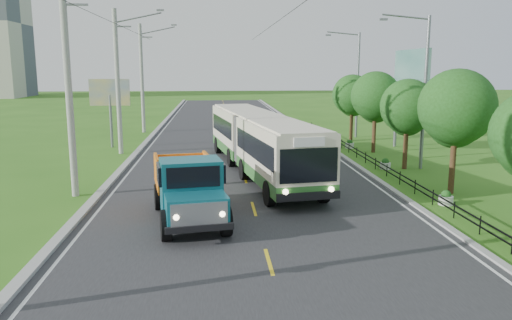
{
  "coord_description": "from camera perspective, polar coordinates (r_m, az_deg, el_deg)",
  "views": [
    {
      "loc": [
        -1.65,
        -14.75,
        6.02
      ],
      "look_at": [
        0.22,
        7.42,
        1.9
      ],
      "focal_mm": 35.0,
      "sensor_mm": 36.0,
      "label": 1
    }
  ],
  "objects": [
    {
      "name": "edge_line_left",
      "position": [
        35.61,
        -12.82,
        0.53
      ],
      "size": [
        0.12,
        120.0,
        0.0
      ],
      "primitive_type": "cube",
      "color": "silver",
      "rests_on": "road"
    },
    {
      "name": "road",
      "position": [
        35.3,
        -2.07,
        0.68
      ],
      "size": [
        14.0,
        120.0,
        0.02
      ],
      "primitive_type": "cube",
      "color": "#28282B",
      "rests_on": "ground"
    },
    {
      "name": "planter_near",
      "position": [
        23.84,
        20.87,
        -4.13
      ],
      "size": [
        0.64,
        0.64,
        0.67
      ],
      "color": "silver",
      "rests_on": "ground"
    },
    {
      "name": "curb_left",
      "position": [
        35.68,
        -13.7,
        0.6
      ],
      "size": [
        0.4,
        120.0,
        0.15
      ],
      "primitive_type": "cube",
      "color": "#9E9E99",
      "rests_on": "ground"
    },
    {
      "name": "streetlight_mid",
      "position": [
        31.28,
        18.5,
        7.91
      ],
      "size": [
        3.02,
        0.2,
        9.07
      ],
      "color": "slate",
      "rests_on": "ground"
    },
    {
      "name": "curb_right",
      "position": [
        36.34,
        9.27,
        0.89
      ],
      "size": [
        0.3,
        120.0,
        0.1
      ],
      "primitive_type": "cube",
      "color": "#9E9E99",
      "rests_on": "ground"
    },
    {
      "name": "planter_far",
      "position": [
        38.58,
        10.65,
        1.76
      ],
      "size": [
        0.64,
        0.64,
        0.67
      ],
      "color": "silver",
      "rests_on": "ground"
    },
    {
      "name": "billboard_left",
      "position": [
        39.59,
        -16.37,
        6.95
      ],
      "size": [
        3.0,
        0.2,
        5.2
      ],
      "color": "slate",
      "rests_on": "ground"
    },
    {
      "name": "ground",
      "position": [
        16.01,
        1.49,
        -11.59
      ],
      "size": [
        240.0,
        240.0,
        0.0
      ],
      "primitive_type": "plane",
      "color": "#306818",
      "rests_on": "ground"
    },
    {
      "name": "pole_near",
      "position": [
        24.66,
        -20.56,
        7.68
      ],
      "size": [
        3.51,
        0.32,
        10.0
      ],
      "color": "gray",
      "rests_on": "ground"
    },
    {
      "name": "planter_mid",
      "position": [
        31.05,
        14.55,
        -0.49
      ],
      "size": [
        0.64,
        0.64,
        0.67
      ],
      "color": "silver",
      "rests_on": "ground"
    },
    {
      "name": "railing_right",
      "position": [
        30.86,
        13.5,
        -0.49
      ],
      "size": [
        0.04,
        40.0,
        0.6
      ],
      "primitive_type": "cube",
      "color": "black",
      "rests_on": "ground"
    },
    {
      "name": "edge_line_right",
      "position": [
        36.22,
        8.5,
        0.84
      ],
      "size": [
        0.12,
        120.0,
        0.0
      ],
      "primitive_type": "cube",
      "color": "silver",
      "rests_on": "road"
    },
    {
      "name": "pole_mid",
      "position": [
        36.36,
        -15.48,
        8.66
      ],
      "size": [
        3.51,
        0.32,
        10.0
      ],
      "color": "gray",
      "rests_on": "ground"
    },
    {
      "name": "dump_truck",
      "position": [
        19.91,
        -7.74,
        -2.74
      ],
      "size": [
        3.36,
        6.58,
        2.64
      ],
      "rotation": [
        0.0,
        0.0,
        0.16
      ],
      "color": "#115C6A",
      "rests_on": "ground"
    },
    {
      "name": "tree_fifth",
      "position": [
        36.8,
        13.51,
        6.83
      ],
      "size": [
        3.48,
        3.52,
        5.8
      ],
      "color": "#382314",
      "rests_on": "ground"
    },
    {
      "name": "centre_dash",
      "position": [
        16.0,
        1.49,
        -11.52
      ],
      "size": [
        0.12,
        2.2,
        0.0
      ],
      "primitive_type": "cube",
      "color": "yellow",
      "rests_on": "road"
    },
    {
      "name": "bus",
      "position": [
        28.72,
        0.36,
        2.44
      ],
      "size": [
        5.31,
        17.41,
        3.32
      ],
      "rotation": [
        0.0,
        0.0,
        0.15
      ],
      "color": "#2F6C2B",
      "rests_on": "ground"
    },
    {
      "name": "tree_fourth",
      "position": [
        31.19,
        16.93,
        5.56
      ],
      "size": [
        3.24,
        3.31,
        5.4
      ],
      "color": "#382314",
      "rests_on": "ground"
    },
    {
      "name": "billboard_right",
      "position": [
        37.45,
        17.27,
        8.99
      ],
      "size": [
        0.24,
        6.0,
        7.3
      ],
      "color": "slate",
      "rests_on": "ground"
    },
    {
      "name": "pole_far",
      "position": [
        48.21,
        -12.87,
        9.13
      ],
      "size": [
        3.51,
        0.32,
        10.0
      ],
      "color": "gray",
      "rests_on": "ground"
    },
    {
      "name": "tree_back",
      "position": [
        42.54,
        10.97,
        7.11
      ],
      "size": [
        3.3,
        3.36,
        5.5
      ],
      "color": "#382314",
      "rests_on": "ground"
    },
    {
      "name": "streetlight_far",
      "position": [
        44.49,
        11.36,
        8.85
      ],
      "size": [
        3.02,
        0.2,
        9.07
      ],
      "color": "slate",
      "rests_on": "ground"
    },
    {
      "name": "tree_third",
      "position": [
        25.7,
        21.9,
        5.2
      ],
      "size": [
        3.6,
        3.62,
        6.0
      ],
      "color": "#382314",
      "rests_on": "ground"
    }
  ]
}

